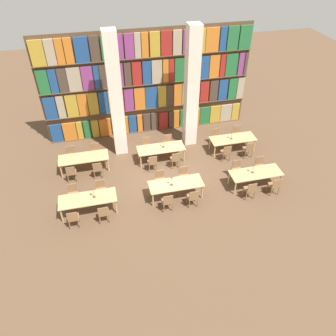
% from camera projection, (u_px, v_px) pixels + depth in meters
% --- Properties ---
extents(ground_plane, '(40.00, 40.00, 0.00)m').
position_uv_depth(ground_plane, '(167.00, 177.00, 15.23)').
color(ground_plane, brown).
extents(bookshelf_bank, '(10.77, 0.35, 5.50)m').
position_uv_depth(bookshelf_bank, '(148.00, 85.00, 16.77)').
color(bookshelf_bank, brown).
rests_on(bookshelf_bank, ground_plane).
extents(pillar_left, '(0.61, 0.61, 6.00)m').
position_uv_depth(pillar_left, '(116.00, 97.00, 15.03)').
color(pillar_left, silver).
rests_on(pillar_left, ground_plane).
extents(pillar_center, '(0.61, 0.61, 6.00)m').
position_uv_depth(pillar_center, '(192.00, 89.00, 15.69)').
color(pillar_center, silver).
rests_on(pillar_center, ground_plane).
extents(reading_table_0, '(2.30, 0.87, 0.73)m').
position_uv_depth(reading_table_0, '(88.00, 200.00, 13.12)').
color(reading_table_0, tan).
rests_on(reading_table_0, ground_plane).
extents(chair_0, '(0.42, 0.40, 0.90)m').
position_uv_depth(chair_0, '(73.00, 218.00, 12.57)').
color(chair_0, olive).
rests_on(chair_0, ground_plane).
extents(chair_1, '(0.42, 0.40, 0.90)m').
position_uv_depth(chair_1, '(73.00, 193.00, 13.67)').
color(chair_1, olive).
rests_on(chair_1, ground_plane).
extents(chair_2, '(0.42, 0.40, 0.90)m').
position_uv_depth(chair_2, '(104.00, 213.00, 12.78)').
color(chair_2, olive).
rests_on(chair_2, ground_plane).
extents(chair_3, '(0.42, 0.40, 0.90)m').
position_uv_depth(chair_3, '(101.00, 189.00, 13.87)').
color(chair_3, olive).
rests_on(chair_3, ground_plane).
extents(desk_lamp_0, '(0.14, 0.14, 0.50)m').
position_uv_depth(desk_lamp_0, '(93.00, 191.00, 12.92)').
color(desk_lamp_0, brown).
rests_on(desk_lamp_0, reading_table_0).
extents(reading_table_1, '(2.30, 0.87, 0.73)m').
position_uv_depth(reading_table_1, '(176.00, 185.00, 13.82)').
color(reading_table_1, tan).
rests_on(reading_table_1, ground_plane).
extents(chair_4, '(0.42, 0.40, 0.90)m').
position_uv_depth(chair_4, '(168.00, 201.00, 13.29)').
color(chair_4, olive).
rests_on(chair_4, ground_plane).
extents(chair_5, '(0.42, 0.40, 0.90)m').
position_uv_depth(chair_5, '(160.00, 179.00, 14.38)').
color(chair_5, olive).
rests_on(chair_5, ground_plane).
extents(chair_6, '(0.42, 0.40, 0.90)m').
position_uv_depth(chair_6, '(193.00, 197.00, 13.48)').
color(chair_6, olive).
rests_on(chair_6, ground_plane).
extents(chair_7, '(0.42, 0.40, 0.90)m').
position_uv_depth(chair_7, '(184.00, 175.00, 14.57)').
color(chair_7, olive).
rests_on(chair_7, ground_plane).
extents(desk_lamp_1, '(0.14, 0.14, 0.47)m').
position_uv_depth(desk_lamp_1, '(172.00, 179.00, 13.51)').
color(desk_lamp_1, brown).
rests_on(desk_lamp_1, reading_table_1).
extents(reading_table_2, '(2.30, 0.87, 0.73)m').
position_uv_depth(reading_table_2, '(256.00, 174.00, 14.39)').
color(reading_table_2, tan).
rests_on(reading_table_2, ground_plane).
extents(chair_8, '(0.42, 0.40, 0.90)m').
position_uv_depth(chair_8, '(250.00, 189.00, 13.85)').
color(chair_8, olive).
rests_on(chair_8, ground_plane).
extents(chair_9, '(0.42, 0.40, 0.90)m').
position_uv_depth(chair_9, '(237.00, 169.00, 14.94)').
color(chair_9, olive).
rests_on(chair_9, ground_plane).
extents(chair_10, '(0.42, 0.40, 0.90)m').
position_uv_depth(chair_10, '(275.00, 185.00, 14.05)').
color(chair_10, olive).
rests_on(chair_10, ground_plane).
extents(chair_11, '(0.42, 0.40, 0.90)m').
position_uv_depth(chair_11, '(260.00, 165.00, 15.14)').
color(chair_11, olive).
rests_on(chair_11, ground_plane).
extents(desk_lamp_2, '(0.14, 0.14, 0.48)m').
position_uv_depth(desk_lamp_2, '(254.00, 167.00, 14.14)').
color(desk_lamp_2, brown).
rests_on(desk_lamp_2, reading_table_2).
extents(reading_table_3, '(2.30, 0.87, 0.73)m').
position_uv_depth(reading_table_3, '(84.00, 158.00, 15.27)').
color(reading_table_3, tan).
rests_on(reading_table_3, ground_plane).
extents(chair_12, '(0.42, 0.40, 0.90)m').
position_uv_depth(chair_12, '(71.00, 173.00, 14.72)').
color(chair_12, olive).
rests_on(chair_12, ground_plane).
extents(chair_13, '(0.42, 0.40, 0.90)m').
position_uv_depth(chair_13, '(71.00, 154.00, 15.81)').
color(chair_13, olive).
rests_on(chair_13, ground_plane).
extents(chair_14, '(0.42, 0.40, 0.90)m').
position_uv_depth(chair_14, '(98.00, 169.00, 14.93)').
color(chair_14, olive).
rests_on(chair_14, ground_plane).
extents(chair_15, '(0.42, 0.40, 0.90)m').
position_uv_depth(chair_15, '(96.00, 151.00, 16.02)').
color(chair_15, olive).
rests_on(chair_15, ground_plane).
extents(reading_table_4, '(2.30, 0.87, 0.73)m').
position_uv_depth(reading_table_4, '(161.00, 149.00, 15.86)').
color(reading_table_4, tan).
rests_on(reading_table_4, ground_plane).
extents(chair_16, '(0.42, 0.40, 0.90)m').
position_uv_depth(chair_16, '(152.00, 162.00, 15.32)').
color(chair_16, olive).
rests_on(chair_16, ground_plane).
extents(chair_17, '(0.42, 0.40, 0.90)m').
position_uv_depth(chair_17, '(147.00, 145.00, 16.41)').
color(chair_17, olive).
rests_on(chair_17, ground_plane).
extents(chair_18, '(0.42, 0.40, 0.90)m').
position_uv_depth(chair_18, '(175.00, 159.00, 15.52)').
color(chair_18, olive).
rests_on(chair_18, ground_plane).
extents(chair_19, '(0.42, 0.40, 0.90)m').
position_uv_depth(chair_19, '(168.00, 142.00, 16.61)').
color(chair_19, olive).
rests_on(chair_19, ground_plane).
extents(desk_lamp_3, '(0.14, 0.14, 0.41)m').
position_uv_depth(desk_lamp_3, '(163.00, 142.00, 15.69)').
color(desk_lamp_3, brown).
rests_on(desk_lamp_3, reading_table_4).
extents(reading_table_5, '(2.30, 0.87, 0.73)m').
position_uv_depth(reading_table_5, '(233.00, 140.00, 16.51)').
color(reading_table_5, tan).
rests_on(reading_table_5, ground_plane).
extents(chair_20, '(0.42, 0.40, 0.90)m').
position_uv_depth(chair_20, '(226.00, 152.00, 15.96)').
color(chair_20, olive).
rests_on(chair_20, ground_plane).
extents(chair_21, '(0.42, 0.40, 0.90)m').
position_uv_depth(chair_21, '(216.00, 136.00, 17.05)').
color(chair_21, olive).
rests_on(chair_21, ground_plane).
extents(chair_22, '(0.42, 0.40, 0.90)m').
position_uv_depth(chair_22, '(248.00, 149.00, 16.17)').
color(chair_22, olive).
rests_on(chair_22, ground_plane).
extents(chair_23, '(0.42, 0.40, 0.90)m').
position_uv_depth(chair_23, '(237.00, 134.00, 17.26)').
color(chair_23, olive).
rests_on(chair_23, ground_plane).
extents(desk_lamp_4, '(0.14, 0.14, 0.45)m').
position_uv_depth(desk_lamp_4, '(232.00, 134.00, 16.24)').
color(desk_lamp_4, brown).
rests_on(desk_lamp_4, reading_table_5).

